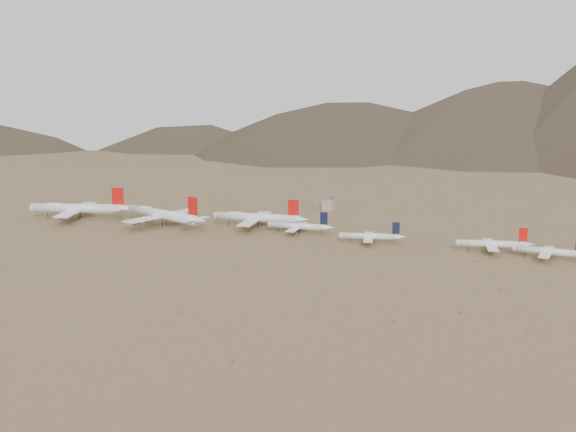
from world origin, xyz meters
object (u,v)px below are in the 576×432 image
at_px(widebody_centre, 163,214).
at_px(narrowbody_b, 371,236).
at_px(widebody_west, 78,208).
at_px(narrowbody_a, 300,226).
at_px(widebody_east, 257,218).
at_px(control_tower, 329,203).

height_order(widebody_centre, narrowbody_b, widebody_centre).
distance_m(widebody_west, narrowbody_a, 165.61).
relative_size(widebody_east, control_tower, 5.62).
xyz_separation_m(narrowbody_a, control_tower, (-8.79, 86.34, 0.45)).
xyz_separation_m(widebody_west, widebody_centre, (69.50, 1.39, 0.08)).
height_order(narrowbody_b, control_tower, narrowbody_b).
xyz_separation_m(narrowbody_b, control_tower, (-59.91, 96.91, 0.88)).
xyz_separation_m(widebody_west, narrowbody_a, (165.04, 13.33, -3.10)).
height_order(widebody_west, narrowbody_a, widebody_west).
xyz_separation_m(widebody_centre, narrowbody_a, (95.54, 11.93, -3.18)).
bearing_deg(narrowbody_b, widebody_east, 154.83).
distance_m(widebody_centre, narrowbody_b, 146.71).
bearing_deg(widebody_centre, narrowbody_a, 25.03).
distance_m(widebody_east, control_tower, 83.23).
height_order(widebody_centre, widebody_east, widebody_centre).
bearing_deg(control_tower, widebody_west, -147.47).
relative_size(widebody_west, control_tower, 6.29).
bearing_deg(control_tower, narrowbody_a, -84.19).
height_order(widebody_west, control_tower, widebody_west).
bearing_deg(narrowbody_a, widebody_west, -179.87).
distance_m(widebody_east, narrowbody_b, 86.70).
height_order(widebody_east, narrowbody_a, widebody_east).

